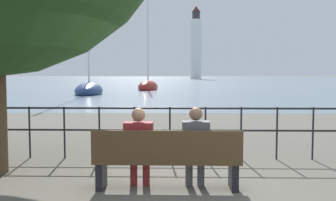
# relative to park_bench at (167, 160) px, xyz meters

# --- Properties ---
(ground_plane) EXTENTS (1000.00, 1000.00, 0.00)m
(ground_plane) POSITION_rel_park_bench_xyz_m (0.00, 0.07, -0.45)
(ground_plane) COLOR #605B51
(harbor_water) EXTENTS (600.00, 300.00, 0.01)m
(harbor_water) POSITION_rel_park_bench_xyz_m (0.00, 160.78, -0.44)
(harbor_water) COLOR slate
(harbor_water) RESTS_ON ground_plane
(park_bench) EXTENTS (2.16, 0.45, 0.90)m
(park_bench) POSITION_rel_park_bench_xyz_m (0.00, 0.00, 0.00)
(park_bench) COLOR brown
(park_bench) RESTS_ON ground_plane
(seated_person_left) EXTENTS (0.43, 0.35, 1.21)m
(seated_person_left) POSITION_rel_park_bench_xyz_m (-0.42, 0.08, 0.22)
(seated_person_left) COLOR maroon
(seated_person_left) RESTS_ON ground_plane
(seated_person_right) EXTENTS (0.40, 0.35, 1.22)m
(seated_person_right) POSITION_rel_park_bench_xyz_m (0.42, 0.08, 0.22)
(seated_person_right) COLOR #4C4C51
(seated_person_right) RESTS_ON ground_plane
(promenade_railing) EXTENTS (11.42, 0.04, 1.05)m
(promenade_railing) POSITION_rel_park_bench_xyz_m (-0.00, 2.04, 0.25)
(promenade_railing) COLOR black
(promenade_railing) RESTS_ON ground_plane
(sailboat_0) EXTENTS (2.76, 6.00, 12.97)m
(sailboat_0) POSITION_rel_park_bench_xyz_m (-7.41, 26.32, -0.08)
(sailboat_0) COLOR navy
(sailboat_0) RESTS_ON ground_plane
(sailboat_4) EXTENTS (2.62, 5.25, 10.49)m
(sailboat_4) POSITION_rel_park_bench_xyz_m (-3.07, 35.28, -0.08)
(sailboat_4) COLOR maroon
(sailboat_4) RESTS_ON ground_plane
(harbor_lighthouse) EXTENTS (4.01, 4.01, 26.22)m
(harbor_lighthouse) POSITION_rel_park_bench_xyz_m (6.79, 131.15, 11.75)
(harbor_lighthouse) COLOR white
(harbor_lighthouse) RESTS_ON ground_plane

